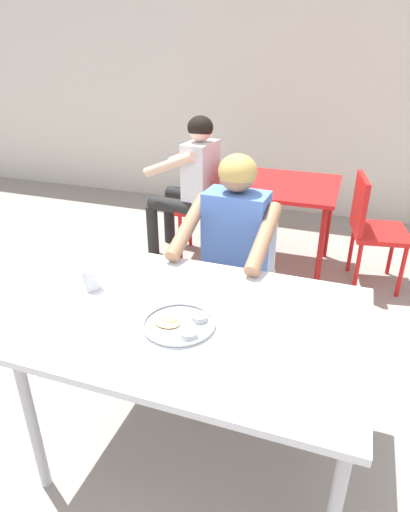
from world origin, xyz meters
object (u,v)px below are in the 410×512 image
(thali_tray, at_px, (180,324))
(chair_red_left, at_px, (213,203))
(table_foreground, at_px, (204,331))
(table_background_red, at_px, (284,196))
(chair_red_right, at_px, (371,224))
(drinking_cup, at_px, (92,279))
(diner_foreground, at_px, (230,247))
(patron_background, at_px, (191,175))
(chair_foreground, at_px, (240,269))

(thali_tray, height_order, chair_red_left, chair_red_left)
(table_foreground, height_order, table_background_red, table_background_red)
(chair_red_left, xyz_separation_m, chair_red_right, (1.27, -0.07, 0.01))
(chair_red_right, bearing_deg, drinking_cup, -123.39)
(drinking_cup, height_order, diner_foreground, diner_foreground)
(table_foreground, xyz_separation_m, patron_background, (-0.80, 1.93, 0.06))
(chair_red_right, bearing_deg, chair_red_left, 176.98)
(chair_foreground, distance_m, chair_red_left, 1.18)
(diner_foreground, distance_m, chair_red_left, 1.39)
(chair_foreground, xyz_separation_m, chair_red_right, (0.74, 0.99, 0.02))
(chair_foreground, relative_size, diner_foreground, 0.68)
(thali_tray, xyz_separation_m, drinking_cup, (-0.48, 0.14, 0.04))
(table_background_red, bearing_deg, chair_red_left, 176.56)
(drinking_cup, height_order, chair_foreground, chair_foreground)
(drinking_cup, relative_size, chair_red_right, 0.11)
(drinking_cup, relative_size, diner_foreground, 0.08)
(patron_background, bearing_deg, drinking_cup, -82.43)
(thali_tray, xyz_separation_m, diner_foreground, (-0.02, 0.77, -0.02))
(drinking_cup, distance_m, chair_red_right, 2.21)
(chair_foreground, xyz_separation_m, patron_background, (-0.72, 1.03, 0.24))
(thali_tray, bearing_deg, chair_red_left, 104.74)
(table_foreground, xyz_separation_m, diner_foreground, (-0.09, 0.69, 0.06))
(chair_red_right, bearing_deg, diner_foreground, -121.90)
(chair_foreground, height_order, chair_red_left, chair_red_left)
(chair_foreground, bearing_deg, diner_foreground, -92.01)
(chair_foreground, distance_m, table_background_red, 1.03)
(chair_red_left, bearing_deg, table_background_red, -3.44)
(thali_tray, relative_size, patron_background, 0.24)
(patron_background, bearing_deg, chair_red_right, -1.56)
(table_foreground, height_order, chair_red_right, chair_red_right)
(table_background_red, bearing_deg, chair_foreground, -94.26)
(table_background_red, bearing_deg, diner_foreground, -93.87)
(table_foreground, distance_m, patron_background, 2.09)
(drinking_cup, xyz_separation_m, chair_red_left, (-0.06, 1.90, -0.28))
(thali_tray, xyz_separation_m, chair_foreground, (-0.01, 0.98, -0.25))
(diner_foreground, height_order, chair_red_left, diner_foreground)
(chair_red_left, height_order, chair_red_right, chair_red_right)
(chair_red_right, bearing_deg, thali_tray, -110.34)
(chair_foreground, bearing_deg, chair_red_left, 116.43)
(patron_background, bearing_deg, table_foreground, -67.49)
(chair_red_right, distance_m, patron_background, 1.47)
(chair_red_left, relative_size, patron_background, 0.70)
(chair_red_left, bearing_deg, diner_foreground, -67.89)
(diner_foreground, bearing_deg, table_foreground, -82.32)
(chair_foreground, xyz_separation_m, diner_foreground, (-0.01, -0.22, 0.24))
(drinking_cup, bearing_deg, table_background_red, 73.79)
(table_foreground, height_order, chair_red_left, chair_red_left)
(thali_tray, height_order, patron_background, patron_background)
(drinking_cup, height_order, chair_red_left, chair_red_left)
(table_foreground, height_order, patron_background, patron_background)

